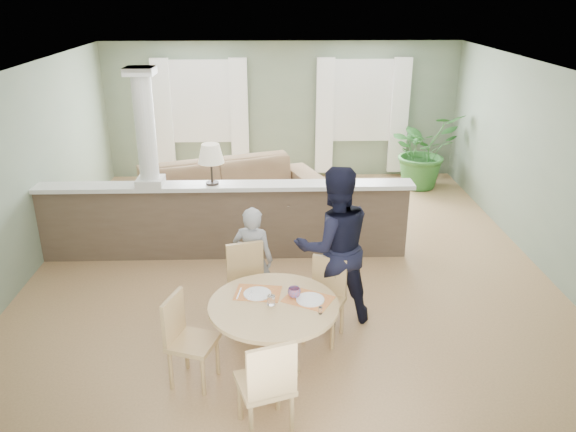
{
  "coord_description": "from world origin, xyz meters",
  "views": [
    {
      "loc": [
        -0.23,
        -7.2,
        3.63
      ],
      "look_at": [
        -0.04,
        -1.0,
        1.11
      ],
      "focal_mm": 35.0,
      "sensor_mm": 36.0,
      "label": 1
    }
  ],
  "objects_px": {
    "chair_far_boy": "(248,283)",
    "chair_near": "(268,383)",
    "houseplant": "(423,150)",
    "man_person": "(334,246)",
    "sofa": "(224,195)",
    "chair_side": "(186,336)",
    "dining_table": "(274,317)",
    "chair_far_man": "(326,295)",
    "child_person": "(253,260)"
  },
  "relations": [
    {
      "from": "chair_far_boy",
      "to": "chair_near",
      "type": "bearing_deg",
      "value": -96.97
    },
    {
      "from": "chair_far_boy",
      "to": "houseplant",
      "type": "bearing_deg",
      "value": 41.87
    },
    {
      "from": "man_person",
      "to": "houseplant",
      "type": "bearing_deg",
      "value": -127.69
    },
    {
      "from": "houseplant",
      "to": "chair_far_boy",
      "type": "relative_size",
      "value": 1.49
    },
    {
      "from": "chair_near",
      "to": "sofa",
      "type": "bearing_deg",
      "value": -99.69
    },
    {
      "from": "sofa",
      "to": "chair_near",
      "type": "height_order",
      "value": "chair_near"
    },
    {
      "from": "chair_far_boy",
      "to": "chair_side",
      "type": "distance_m",
      "value": 1.13
    },
    {
      "from": "dining_table",
      "to": "chair_far_man",
      "type": "height_order",
      "value": "chair_far_man"
    },
    {
      "from": "chair_far_boy",
      "to": "chair_far_man",
      "type": "bearing_deg",
      "value": -29.13
    },
    {
      "from": "chair_far_man",
      "to": "chair_side",
      "type": "height_order",
      "value": "chair_side"
    },
    {
      "from": "chair_far_man",
      "to": "man_person",
      "type": "bearing_deg",
      "value": 95.7
    },
    {
      "from": "chair_near",
      "to": "child_person",
      "type": "relative_size",
      "value": 0.75
    },
    {
      "from": "sofa",
      "to": "chair_far_boy",
      "type": "xyz_separation_m",
      "value": [
        0.5,
        -3.1,
        0.06
      ]
    },
    {
      "from": "houseplant",
      "to": "chair_side",
      "type": "relative_size",
      "value": 1.57
    },
    {
      "from": "houseplant",
      "to": "chair_near",
      "type": "distance_m",
      "value": 7.2
    },
    {
      "from": "chair_far_boy",
      "to": "dining_table",
      "type": "bearing_deg",
      "value": -85.09
    },
    {
      "from": "houseplant",
      "to": "man_person",
      "type": "xyz_separation_m",
      "value": [
        -2.24,
        -4.7,
        0.21
      ]
    },
    {
      "from": "houseplant",
      "to": "child_person",
      "type": "distance_m",
      "value": 5.47
    },
    {
      "from": "dining_table",
      "to": "chair_far_boy",
      "type": "relative_size",
      "value": 1.3
    },
    {
      "from": "chair_side",
      "to": "man_person",
      "type": "height_order",
      "value": "man_person"
    },
    {
      "from": "sofa",
      "to": "houseplant",
      "type": "xyz_separation_m",
      "value": [
        3.71,
        1.71,
        0.24
      ]
    },
    {
      "from": "houseplant",
      "to": "dining_table",
      "type": "bearing_deg",
      "value": -117.32
    },
    {
      "from": "chair_far_man",
      "to": "chair_side",
      "type": "distance_m",
      "value": 1.62
    },
    {
      "from": "chair_side",
      "to": "dining_table",
      "type": "bearing_deg",
      "value": -62.26
    },
    {
      "from": "chair_side",
      "to": "man_person",
      "type": "bearing_deg",
      "value": -36.32
    },
    {
      "from": "houseplant",
      "to": "man_person",
      "type": "relative_size",
      "value": 0.78
    },
    {
      "from": "houseplant",
      "to": "child_person",
      "type": "height_order",
      "value": "houseplant"
    },
    {
      "from": "sofa",
      "to": "dining_table",
      "type": "relative_size",
      "value": 2.61
    },
    {
      "from": "houseplant",
      "to": "chair_far_man",
      "type": "bearing_deg",
      "value": -115.01
    },
    {
      "from": "houseplant",
      "to": "chair_near",
      "type": "relative_size",
      "value": 1.48
    },
    {
      "from": "sofa",
      "to": "chair_side",
      "type": "xyz_separation_m",
      "value": [
        -0.06,
        -4.08,
        0.03
      ]
    },
    {
      "from": "chair_side",
      "to": "chair_far_man",
      "type": "bearing_deg",
      "value": -43.72
    },
    {
      "from": "man_person",
      "to": "child_person",
      "type": "bearing_deg",
      "value": -26.52
    },
    {
      "from": "sofa",
      "to": "child_person",
      "type": "bearing_deg",
      "value": -98.03
    },
    {
      "from": "dining_table",
      "to": "man_person",
      "type": "relative_size",
      "value": 0.68
    },
    {
      "from": "sofa",
      "to": "dining_table",
      "type": "distance_m",
      "value": 4.02
    },
    {
      "from": "chair_side",
      "to": "sofa",
      "type": "bearing_deg",
      "value": 17.56
    },
    {
      "from": "chair_far_man",
      "to": "chair_near",
      "type": "relative_size",
      "value": 0.92
    },
    {
      "from": "chair_side",
      "to": "child_person",
      "type": "relative_size",
      "value": 0.7
    },
    {
      "from": "chair_far_boy",
      "to": "chair_near",
      "type": "relative_size",
      "value": 1.0
    },
    {
      "from": "chair_far_man",
      "to": "chair_side",
      "type": "relative_size",
      "value": 0.98
    },
    {
      "from": "sofa",
      "to": "chair_far_man",
      "type": "distance_m",
      "value": 3.59
    },
    {
      "from": "child_person",
      "to": "man_person",
      "type": "xyz_separation_m",
      "value": [
        0.92,
        -0.23,
        0.28
      ]
    },
    {
      "from": "chair_far_man",
      "to": "chair_near",
      "type": "bearing_deg",
      "value": -88.39
    },
    {
      "from": "child_person",
      "to": "chair_far_boy",
      "type": "bearing_deg",
      "value": 95.0
    },
    {
      "from": "chair_near",
      "to": "man_person",
      "type": "xyz_separation_m",
      "value": [
        0.75,
        1.85,
        0.39
      ]
    },
    {
      "from": "sofa",
      "to": "dining_table",
      "type": "height_order",
      "value": "sofa"
    },
    {
      "from": "houseplant",
      "to": "chair_near",
      "type": "height_order",
      "value": "houseplant"
    },
    {
      "from": "dining_table",
      "to": "chair_far_man",
      "type": "bearing_deg",
      "value": 47.18
    },
    {
      "from": "chair_far_man",
      "to": "chair_side",
      "type": "bearing_deg",
      "value": -127.84
    }
  ]
}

